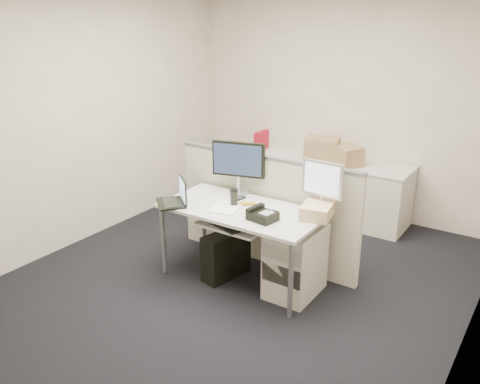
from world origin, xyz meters
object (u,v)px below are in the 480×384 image
Objects in this scene: desk_phone at (263,216)px; laptop at (170,192)px; monitor_main at (238,168)px; desk at (242,215)px.

laptop is at bearing -161.69° from desk_phone.
desk_phone is at bearing 49.88° from laptop.
monitor_main is at bearing 98.70° from laptop.
monitor_main is at bearing 149.77° from desk_phone.
laptop is at bearing -137.18° from monitor_main.
desk is at bearing 64.67° from laptop.
monitor_main is (-0.25, 0.32, 0.33)m from desk.
desk_phone is at bearing -22.74° from desk.
laptop is 0.94m from desk_phone.
laptop is at bearing -155.70° from desk.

